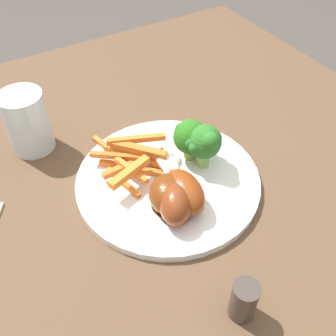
% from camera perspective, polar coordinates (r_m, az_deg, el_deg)
% --- Properties ---
extents(dining_table, '(1.01, 0.89, 0.73)m').
position_cam_1_polar(dining_table, '(0.67, -5.50, -8.28)').
color(dining_table, brown).
rests_on(dining_table, ground_plane).
extents(dinner_plate, '(0.27, 0.27, 0.01)m').
position_cam_1_polar(dinner_plate, '(0.58, 0.00, -1.80)').
color(dinner_plate, white).
rests_on(dinner_plate, dining_table).
extents(broccoli_floret_front, '(0.06, 0.05, 0.07)m').
position_cam_1_polar(broccoli_floret_front, '(0.57, 5.31, 3.72)').
color(broccoli_floret_front, '#8BB75D').
rests_on(broccoli_floret_front, dinner_plate).
extents(broccoli_floret_middle, '(0.05, 0.05, 0.06)m').
position_cam_1_polar(broccoli_floret_middle, '(0.59, 3.72, 4.60)').
color(broccoli_floret_middle, '#8BA24F').
rests_on(broccoli_floret_middle, dinner_plate).
extents(broccoli_floret_back, '(0.05, 0.06, 0.07)m').
position_cam_1_polar(broccoli_floret_back, '(0.58, 3.38, 4.56)').
color(broccoli_floret_back, '#91B44B').
rests_on(broccoli_floret_back, dinner_plate).
extents(carrot_fries_pile, '(0.11, 0.15, 0.04)m').
position_cam_1_polar(carrot_fries_pile, '(0.58, -5.36, 1.28)').
color(carrot_fries_pile, orange).
rests_on(carrot_fries_pile, dinner_plate).
extents(chicken_drumstick_near, '(0.09, 0.12, 0.05)m').
position_cam_1_polar(chicken_drumstick_near, '(0.52, 1.12, -4.65)').
color(chicken_drumstick_near, '#551F0E').
rests_on(chicken_drumstick_near, dinner_plate).
extents(chicken_drumstick_far, '(0.05, 0.13, 0.05)m').
position_cam_1_polar(chicken_drumstick_far, '(0.53, 2.08, -3.15)').
color(chicken_drumstick_far, '#60210B').
rests_on(chicken_drumstick_far, dinner_plate).
extents(chicken_drumstick_extra, '(0.08, 0.12, 0.05)m').
position_cam_1_polar(chicken_drumstick_extra, '(0.53, 0.14, -3.44)').
color(chicken_drumstick_extra, '#4C1E09').
rests_on(chicken_drumstick_extra, dinner_plate).
extents(water_glass, '(0.07, 0.07, 0.10)m').
position_cam_1_polar(water_glass, '(0.65, -19.77, 6.30)').
color(water_glass, silver).
rests_on(water_glass, dining_table).
extents(pepper_shaker, '(0.03, 0.03, 0.05)m').
position_cam_1_polar(pepper_shaker, '(0.46, 10.92, -18.36)').
color(pepper_shaker, '#423833').
rests_on(pepper_shaker, dining_table).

